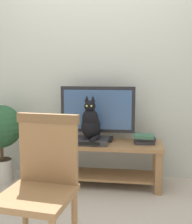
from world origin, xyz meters
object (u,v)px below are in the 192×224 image
at_px(tv, 98,112).
at_px(tv_stand, 97,155).
at_px(media_box, 91,141).
at_px(book_stack, 144,139).
at_px(cat, 91,123).
at_px(potted_plant, 1,131).
at_px(wooden_chair, 42,179).

bearing_deg(tv, tv_stand, -90.02).
height_order(tv_stand, media_box, media_box).
distance_m(media_box, book_stack, 0.55).
xyz_separation_m(cat, potted_plant, (-1.01, 0.06, -0.13)).
relative_size(tv, media_box, 2.18).
height_order(cat, book_stack, cat).
bearing_deg(potted_plant, cat, -3.43).
distance_m(tv_stand, tv, 0.46).
height_order(media_box, book_stack, book_stack).
height_order(tv_stand, wooden_chair, wooden_chair).
bearing_deg(potted_plant, wooden_chair, -54.69).
relative_size(tv_stand, wooden_chair, 1.47).
bearing_deg(tv, cat, -106.17).
bearing_deg(cat, wooden_chair, -95.68).
xyz_separation_m(cat, wooden_chair, (-0.12, -1.20, -0.15)).
xyz_separation_m(tv, wooden_chair, (-0.17, -1.37, -0.23)).
xyz_separation_m(media_box, potted_plant, (-1.01, 0.04, 0.06)).
relative_size(tv_stand, media_box, 3.77).
bearing_deg(tv, book_stack, -9.21).
xyz_separation_m(tv_stand, tv, (0.00, 0.08, 0.46)).
relative_size(book_stack, potted_plant, 0.27).
xyz_separation_m(book_stack, potted_plant, (-1.56, -0.03, 0.04)).
height_order(tv_stand, cat, cat).
xyz_separation_m(media_box, cat, (0.00, -0.02, 0.19)).
height_order(book_stack, potted_plant, potted_plant).
distance_m(tv, media_box, 0.33).
xyz_separation_m(tv_stand, book_stack, (0.50, -0.00, 0.20)).
xyz_separation_m(tv, media_box, (-0.05, -0.16, -0.28)).
height_order(tv, book_stack, tv).
bearing_deg(book_stack, tv_stand, 179.87).
bearing_deg(potted_plant, media_box, -2.50).
distance_m(media_box, cat, 0.19).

